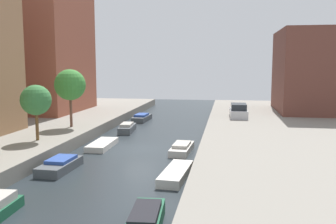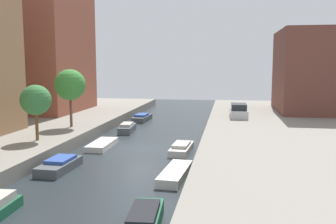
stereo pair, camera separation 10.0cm
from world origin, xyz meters
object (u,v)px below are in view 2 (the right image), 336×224
apartment_tower_far (38,14)px  moored_boat_left_2 (60,165)px  street_tree_2 (36,100)px  moored_boat_right_1 (143,224)px  street_tree_3 (70,85)px  moored_boat_left_5 (142,118)px  parked_car (239,111)px  moored_boat_left_3 (102,145)px  moored_boat_right_3 (182,148)px  moored_boat_left_4 (127,128)px  moored_boat_right_2 (175,173)px  low_block_right (320,71)px

apartment_tower_far → moored_boat_left_2: (12.42, -21.30, -12.50)m
street_tree_2 → moored_boat_right_1: (11.08, -12.06, -3.66)m
street_tree_3 → moored_boat_left_5: bearing=68.9°
parked_car → moored_boat_left_3: size_ratio=1.10×
apartment_tower_far → moored_boat_right_3: bearing=-37.7°
moored_boat_left_4 → moored_boat_left_2: bearing=-92.5°
moored_boat_right_2 → low_block_right: bearing=61.9°
street_tree_3 → moored_boat_right_3: 12.55m
apartment_tower_far → moored_boat_left_3: 23.14m
street_tree_3 → moored_boat_right_2: bearing=-43.6°
moored_boat_left_5 → moored_boat_right_3: size_ratio=1.03×
street_tree_3 → apartment_tower_far: bearing=128.5°
moored_boat_left_2 → moored_boat_left_5: size_ratio=0.89×
moored_boat_right_1 → moored_boat_left_4: bearing=107.1°
street_tree_3 → moored_boat_left_5: size_ratio=1.26×
moored_boat_left_3 → street_tree_3: bearing=139.2°
low_block_right → moored_boat_right_2: 30.32m
parked_car → moored_boat_right_2: (-4.19, -19.63, -1.36)m
moored_boat_left_5 → street_tree_2: bearing=-103.7°
moored_boat_left_3 → parked_car: bearing=47.9°
apartment_tower_far → moored_boat_left_4: (13.03, -7.38, -12.45)m
parked_car → moored_boat_left_2: size_ratio=1.24×
street_tree_3 → moored_boat_left_3: size_ratio=1.25×
moored_boat_left_2 → moored_boat_left_4: 13.93m
moored_boat_right_3 → parked_car: bearing=70.5°
moored_boat_left_3 → moored_boat_left_4: size_ratio=1.12×
parked_car → moored_boat_right_2: size_ratio=1.02×
parked_car → moored_boat_left_5: (-11.35, 1.98, -1.26)m
street_tree_2 → moored_boat_left_4: street_tree_2 is taller
low_block_right → moored_boat_left_5: low_block_right is taller
parked_car → moored_boat_left_4: 12.42m
parked_car → moored_boat_left_4: (-11.13, -5.38, -1.23)m
moored_boat_left_5 → street_tree_3: bearing=-111.1°
moored_boat_left_3 → moored_boat_right_3: moored_boat_right_3 is taller
apartment_tower_far → moored_boat_right_1: 37.33m
apartment_tower_far → moored_boat_right_2: (19.97, -21.63, -12.58)m
street_tree_2 → moored_boat_left_4: size_ratio=1.11×
moored_boat_left_3 → moored_boat_right_3: 6.67m
low_block_right → moored_boat_left_3: size_ratio=2.76×
moored_boat_right_2 → moored_boat_left_2: bearing=177.5°
street_tree_3 → moored_boat_left_5: 12.45m
moored_boat_right_2 → moored_boat_right_3: moored_boat_right_3 is taller
street_tree_3 → parked_car: street_tree_3 is taller
street_tree_3 → moored_boat_left_2: street_tree_3 is taller
low_block_right → parked_car: low_block_right is taller
moored_boat_left_5 → moored_boat_right_1: (6.91, -29.12, 0.03)m
street_tree_2 → moored_boat_left_5: 17.95m
moored_boat_left_4 → moored_boat_right_3: moored_boat_left_4 is taller
low_block_right → moored_boat_right_1: bearing=-112.9°
low_block_right → moored_boat_left_4: size_ratio=3.08×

